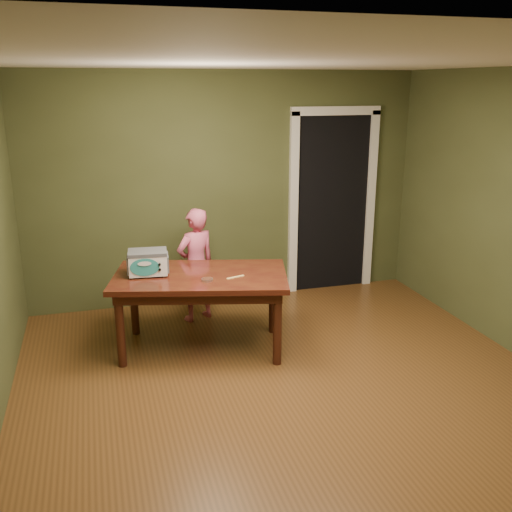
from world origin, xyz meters
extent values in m
plane|color=brown|center=(0.00, 0.00, 0.00)|extent=(5.00, 5.00, 0.00)
cube|color=#454E29|center=(0.00, 2.50, 1.30)|extent=(4.50, 0.02, 2.60)
cube|color=white|center=(0.00, 0.00, 2.60)|extent=(4.50, 5.00, 0.02)
cube|color=black|center=(1.30, 2.80, 1.05)|extent=(0.90, 0.60, 2.10)
cube|color=black|center=(1.30, 2.48, 1.05)|extent=(0.90, 0.02, 2.10)
cube|color=white|center=(0.80, 2.47, 1.05)|extent=(0.10, 0.06, 2.20)
cube|color=white|center=(1.80, 2.47, 1.05)|extent=(0.10, 0.06, 2.20)
cube|color=white|center=(1.30, 2.47, 2.15)|extent=(1.10, 0.06, 0.10)
cube|color=#350F0C|center=(-0.56, 1.22, 0.72)|extent=(1.77, 1.27, 0.05)
cube|color=#36170D|center=(-0.56, 1.22, 0.65)|extent=(1.63, 1.12, 0.10)
cylinder|color=#36170D|center=(-1.32, 1.05, 0.35)|extent=(0.08, 0.08, 0.70)
cylinder|color=#36170D|center=(-1.15, 1.73, 0.35)|extent=(0.08, 0.08, 0.70)
cylinder|color=#36170D|center=(0.03, 0.70, 0.35)|extent=(0.08, 0.08, 0.70)
cylinder|color=#36170D|center=(0.21, 1.38, 0.35)|extent=(0.08, 0.08, 0.70)
cylinder|color=#4C4F54|center=(-1.17, 1.26, 0.76)|extent=(0.02, 0.02, 0.01)
cylinder|color=#4C4F54|center=(-1.16, 1.45, 0.76)|extent=(0.02, 0.02, 0.01)
cylinder|color=#4C4F54|center=(-0.89, 1.23, 0.76)|extent=(0.02, 0.02, 0.01)
cylinder|color=#4C4F54|center=(-0.87, 1.42, 0.76)|extent=(0.02, 0.02, 0.01)
cube|color=white|center=(-1.02, 1.34, 0.86)|extent=(0.37, 0.28, 0.19)
cube|color=#4C4F54|center=(-1.02, 1.34, 0.97)|extent=(0.37, 0.28, 0.03)
cube|color=#4C4F54|center=(-1.20, 1.36, 0.86)|extent=(0.04, 0.22, 0.15)
cube|color=#4C4F54|center=(-0.84, 1.32, 0.86)|extent=(0.04, 0.22, 0.15)
ellipsoid|color=teal|center=(-1.07, 1.21, 0.86)|extent=(0.26, 0.03, 0.16)
cylinder|color=black|center=(-0.93, 1.20, 0.88)|extent=(0.02, 0.01, 0.02)
cylinder|color=black|center=(-0.93, 1.20, 0.83)|extent=(0.02, 0.01, 0.02)
cylinder|color=silver|center=(-0.54, 1.02, 0.76)|extent=(0.10, 0.10, 0.02)
cylinder|color=#452517|center=(-0.54, 1.02, 0.77)|extent=(0.09, 0.09, 0.01)
cube|color=#F3C369|center=(-0.27, 1.03, 0.75)|extent=(0.18, 0.08, 0.01)
imported|color=#D7587A|center=(-0.47, 1.94, 0.61)|extent=(0.52, 0.44, 1.22)
camera|label=1|loc=(-1.45, -3.75, 2.45)|focal=40.00mm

